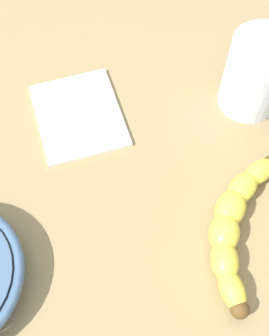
{
  "coord_description": "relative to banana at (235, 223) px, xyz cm",
  "views": [
    {
      "loc": [
        -27.65,
        -10.54,
        52.92
      ],
      "look_at": [
        -1.7,
        -2.88,
        5.0
      ],
      "focal_mm": 46.0,
      "sensor_mm": 36.0,
      "label": 1
    }
  ],
  "objects": [
    {
      "name": "folded_napkin",
      "position": [
        10.73,
        24.07,
        -1.52
      ],
      "size": [
        18.29,
        17.58,
        0.6
      ],
      "primitive_type": "cube",
      "rotation": [
        0.0,
        0.0,
        0.59
      ],
      "color": "white",
      "rests_on": "wooden_tabletop"
    },
    {
      "name": "banana",
      "position": [
        0.0,
        0.0,
        0.0
      ],
      "size": [
        21.52,
        7.37,
        3.63
      ],
      "rotation": [
        0.0,
        0.0,
        3.1
      ],
      "color": "yellow",
      "rests_on": "wooden_tabletop"
    },
    {
      "name": "wooden_tabletop",
      "position": [
        5.45,
        16.61,
        -3.32
      ],
      "size": [
        120.0,
        120.0,
        3.0
      ],
      "primitive_type": "cube",
      "color": "olive",
      "rests_on": "ground"
    },
    {
      "name": "smoothie_glass",
      "position": [
        20.4,
        1.55,
        3.45
      ],
      "size": [
        8.52,
        8.52,
        11.27
      ],
      "color": "silver",
      "rests_on": "wooden_tabletop"
    }
  ]
}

